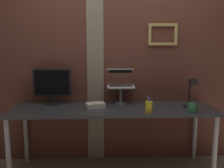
% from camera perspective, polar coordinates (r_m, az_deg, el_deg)
% --- Properties ---
extents(brick_wall_back, '(3.51, 0.16, 2.49)m').
position_cam_1_polar(brick_wall_back, '(2.78, 0.66, 5.97)').
color(brick_wall_back, brown).
rests_on(brick_wall_back, ground_plane).
extents(desk, '(2.23, 0.63, 0.74)m').
position_cam_1_polar(desk, '(2.50, 0.09, -7.59)').
color(desk, '#333338').
rests_on(desk, ground_plane).
extents(monitor, '(0.44, 0.18, 0.42)m').
position_cam_1_polar(monitor, '(2.69, -15.08, -0.01)').
color(monitor, black).
rests_on(monitor, desk).
extents(laptop_stand, '(0.28, 0.22, 0.20)m').
position_cam_1_polar(laptop_stand, '(2.65, 2.28, -2.17)').
color(laptop_stand, gray).
rests_on(laptop_stand, desk).
extents(laptop, '(0.32, 0.27, 0.21)m').
position_cam_1_polar(laptop, '(2.69, 2.20, 0.55)').
color(laptop, white).
rests_on(laptop, laptop_stand).
extents(desk_lamp, '(0.12, 0.20, 0.34)m').
position_cam_1_polar(desk_lamp, '(2.56, 19.69, -1.32)').
color(desk_lamp, black).
rests_on(desk_lamp, desk).
extents(pen_cup, '(0.07, 0.07, 0.17)m').
position_cam_1_polar(pen_cup, '(2.30, 9.45, -5.79)').
color(pen_cup, yellow).
rests_on(pen_cup, desk).
extents(coffee_mug, '(0.13, 0.09, 0.09)m').
position_cam_1_polar(coffee_mug, '(2.43, 19.83, -5.72)').
color(coffee_mug, '#33724C').
rests_on(coffee_mug, desk).
extents(paper_clutter_stack, '(0.23, 0.18, 0.05)m').
position_cam_1_polar(paper_clutter_stack, '(2.47, -4.25, -5.48)').
color(paper_clutter_stack, silver).
rests_on(paper_clutter_stack, desk).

